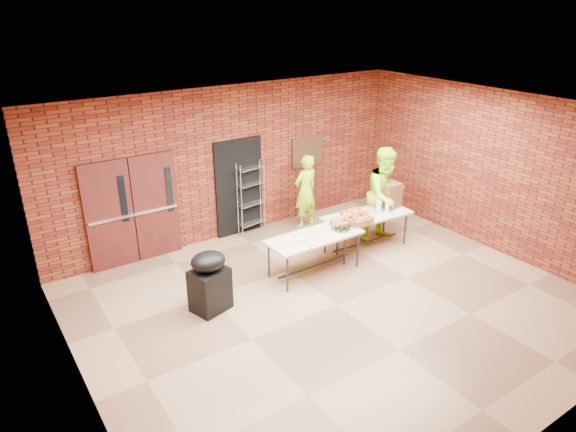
# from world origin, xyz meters

# --- Properties ---
(room) EXTENTS (8.08, 7.08, 3.28)m
(room) POSITION_xyz_m (0.00, 0.00, 1.60)
(room) COLOR brown
(room) RESTS_ON ground
(double_doors) EXTENTS (1.78, 0.12, 2.10)m
(double_doors) POSITION_xyz_m (-2.20, 3.44, 1.05)
(double_doors) COLOR #441A13
(double_doors) RESTS_ON room
(dark_doorway) EXTENTS (1.10, 0.06, 2.10)m
(dark_doorway) POSITION_xyz_m (0.10, 3.46, 1.05)
(dark_doorway) COLOR black
(dark_doorway) RESTS_ON room
(bronze_plaque) EXTENTS (0.85, 0.04, 0.70)m
(bronze_plaque) POSITION_xyz_m (1.90, 3.45, 1.55)
(bronze_plaque) COLOR #3C2718
(bronze_plaque) RESTS_ON room
(wire_rack) EXTENTS (0.61, 0.29, 1.61)m
(wire_rack) POSITION_xyz_m (0.31, 3.32, 0.80)
(wire_rack) COLOR silver
(wire_rack) RESTS_ON room
(table_left) EXTENTS (1.83, 0.78, 0.75)m
(table_left) POSITION_xyz_m (0.37, 1.13, 0.69)
(table_left) COLOR #B9A68D
(table_left) RESTS_ON room
(table_right) EXTENTS (1.88, 0.88, 0.76)m
(table_right) POSITION_xyz_m (1.84, 1.33, 0.69)
(table_right) COLOR #B9A68D
(table_right) RESTS_ON room
(basket_bananas) EXTENTS (0.40, 0.31, 0.12)m
(basket_bananas) POSITION_xyz_m (1.11, 1.22, 0.81)
(basket_bananas) COLOR #AF7B46
(basket_bananas) RESTS_ON table_right
(basket_oranges) EXTENTS (0.44, 0.34, 0.14)m
(basket_oranges) POSITION_xyz_m (1.56, 1.39, 0.82)
(basket_oranges) COLOR #AF7B46
(basket_oranges) RESTS_ON table_right
(basket_apples) EXTENTS (0.49, 0.38, 0.15)m
(basket_apples) POSITION_xyz_m (1.41, 1.14, 0.82)
(basket_apples) COLOR #AF7B46
(basket_apples) RESTS_ON table_right
(muffin_tray) EXTENTS (0.38, 0.38, 0.10)m
(muffin_tray) POSITION_xyz_m (0.97, 1.10, 0.79)
(muffin_tray) COLOR #155120
(muffin_tray) RESTS_ON table_left
(napkin_box) EXTENTS (0.18, 0.12, 0.06)m
(napkin_box) POSITION_xyz_m (0.03, 1.08, 0.78)
(napkin_box) COLOR white
(napkin_box) RESTS_ON table_left
(coffee_dispenser) EXTENTS (0.39, 0.35, 0.51)m
(coffee_dispenser) POSITION_xyz_m (2.51, 1.40, 1.01)
(coffee_dispenser) COLOR brown
(coffee_dispenser) RESTS_ON table_right
(cup_stack_front) EXTENTS (0.08, 0.08, 0.24)m
(cup_stack_front) POSITION_xyz_m (2.10, 1.26, 0.88)
(cup_stack_front) COLOR white
(cup_stack_front) RESTS_ON table_right
(cup_stack_mid) EXTENTS (0.08, 0.08, 0.24)m
(cup_stack_mid) POSITION_xyz_m (2.24, 1.18, 0.87)
(cup_stack_mid) COLOR white
(cup_stack_mid) RESTS_ON table_right
(cup_stack_back) EXTENTS (0.08, 0.08, 0.25)m
(cup_stack_back) POSITION_xyz_m (2.20, 1.40, 0.88)
(cup_stack_back) COLOR white
(cup_stack_back) RESTS_ON table_right
(covered_grill) EXTENTS (0.69, 0.62, 1.06)m
(covered_grill) POSITION_xyz_m (-1.80, 1.09, 0.53)
(covered_grill) COLOR black
(covered_grill) RESTS_ON room
(volunteer_woman) EXTENTS (0.65, 0.47, 1.67)m
(volunteer_woman) POSITION_xyz_m (1.47, 2.93, 0.83)
(volunteer_woman) COLOR #A7F51B
(volunteer_woman) RESTS_ON room
(volunteer_man) EXTENTS (0.98, 0.76, 2.01)m
(volunteer_man) POSITION_xyz_m (2.46, 1.48, 1.00)
(volunteer_man) COLOR #A7F51B
(volunteer_man) RESTS_ON room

